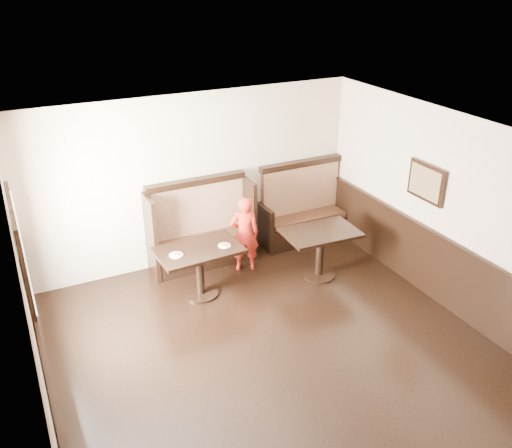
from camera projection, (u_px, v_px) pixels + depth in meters
ground at (302, 385)px, 6.46m from camera, size 7.00×7.00×0.00m
room_shell at (270, 333)px, 6.28m from camera, size 7.00×7.00×7.00m
booth_main at (201, 234)px, 8.89m from camera, size 1.75×0.72×1.45m
booth_neighbor at (303, 214)px, 9.69m from camera, size 1.65×0.72×1.45m
table_main at (199, 260)px, 7.97m from camera, size 1.27×0.83×0.79m
table_neighbor at (320, 243)px, 8.47m from camera, size 1.18×0.80×0.80m
child at (244, 234)px, 8.65m from camera, size 0.53×0.43×1.27m
pizza_plate_left at (176, 254)px, 7.70m from camera, size 0.20×0.20×0.04m
pizza_plate_right at (224, 245)px, 7.97m from camera, size 0.19×0.19×0.03m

